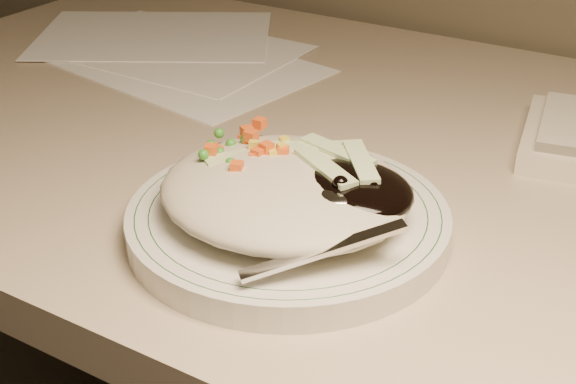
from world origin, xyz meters
The scene contains 5 objects.
desk centered at (0.00, 1.38, 0.54)m, with size 1.40×0.70×0.74m.
plate centered at (-0.05, 1.20, 0.75)m, with size 0.25×0.25×0.02m, color silver.
plate_rim centered at (-0.05, 1.20, 0.76)m, with size 0.23×0.23×0.00m.
meal centered at (-0.05, 1.20, 0.78)m, with size 0.21×0.19×0.05m.
papers centered at (-0.41, 1.50, 0.74)m, with size 0.45×0.36×0.00m.
Camera 1 is at (0.23, 0.75, 1.07)m, focal length 50.00 mm.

